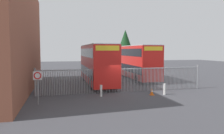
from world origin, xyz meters
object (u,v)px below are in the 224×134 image
Objects in this scene: double_decker_bus_near_gate at (97,63)px; speed_limit_sign_post at (38,79)px; bollard_center_front at (165,89)px; double_decker_bus_behind_fence_left at (136,61)px; bollard_near_left at (101,91)px; traffic_cone_by_gate at (152,92)px.

double_decker_bus_near_gate is 4.50× the size of speed_limit_sign_post.
speed_limit_sign_post is (-10.23, -1.00, 1.30)m from bollard_center_front.
double_decker_bus_near_gate is 8.75m from bollard_center_front.
double_decker_bus_near_gate is 6.48m from double_decker_bus_behind_fence_left.
bollard_near_left and bollard_center_front have the same top height.
traffic_cone_by_gate is (-2.26, -10.08, -2.13)m from double_decker_bus_behind_fence_left.
double_decker_bus_behind_fence_left is at bearing 83.68° from bollard_center_front.
bollard_near_left is 4.33m from traffic_cone_by_gate.
bollard_center_front is at bearing -57.32° from double_decker_bus_near_gate.
bollard_center_front is (5.43, -0.60, 0.00)m from bollard_near_left.
double_decker_bus_near_gate is 18.32× the size of traffic_cone_by_gate.
bollard_near_left is 5.46m from bollard_center_front.
speed_limit_sign_post is at bearing -173.06° from traffic_cone_by_gate.
double_decker_bus_behind_fence_left is 11.78m from bollard_near_left.
bollard_near_left is at bearing -97.15° from double_decker_bus_near_gate.
double_decker_bus_near_gate is 11.38× the size of bollard_near_left.
speed_limit_sign_post is at bearing -174.42° from bollard_center_front.
double_decker_bus_behind_fence_left is 18.32× the size of traffic_cone_by_gate.
double_decker_bus_behind_fence_left is at bearing 27.75° from double_decker_bus_near_gate.
double_decker_bus_near_gate is at bearing 116.20° from traffic_cone_by_gate.
double_decker_bus_near_gate reaches higher than bollard_near_left.
double_decker_bus_near_gate is 6.91m from bollard_near_left.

